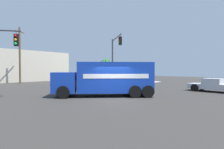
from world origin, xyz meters
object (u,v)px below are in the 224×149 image
object	(u,v)px
palm_tree_far	(105,65)
delivery_truck	(107,78)
vending_machine_red	(114,77)
pickup_silver	(215,85)
utility_pole	(20,55)
traffic_light_secondary	(115,54)

from	to	relation	value
palm_tree_far	delivery_truck	bearing A→B (deg)	-132.87
vending_machine_red	palm_tree_far	bearing A→B (deg)	60.05
vending_machine_red	pickup_silver	bearing A→B (deg)	-91.52
delivery_truck	pickup_silver	distance (m)	11.38
pickup_silver	palm_tree_far	world-z (taller)	palm_tree_far
pickup_silver	palm_tree_far	xyz separation A→B (m)	(3.56, 20.19, 2.52)
delivery_truck	utility_pole	xyz separation A→B (m)	(-0.58, 20.20, 3.26)
delivery_truck	vending_machine_red	xyz separation A→B (m)	(10.07, 8.76, -0.44)
utility_pole	traffic_light_secondary	bearing A→B (deg)	-66.39
traffic_light_secondary	pickup_silver	size ratio (longest dim) A/B	1.20
delivery_truck	traffic_light_secondary	xyz separation A→B (m)	(6.10, 4.90, 2.86)
traffic_light_secondary	palm_tree_far	distance (m)	11.82
pickup_silver	traffic_light_secondary	bearing A→B (deg)	108.28
pickup_silver	utility_pole	distance (m)	28.37
vending_machine_red	palm_tree_far	xyz separation A→B (m)	(3.17, 5.49, 2.19)
delivery_truck	palm_tree_far	world-z (taller)	palm_tree_far
utility_pole	palm_tree_far	bearing A→B (deg)	-23.26
delivery_truck	pickup_silver	size ratio (longest dim) A/B	1.48
delivery_truck	traffic_light_secondary	world-z (taller)	traffic_light_secondary
traffic_light_secondary	utility_pole	world-z (taller)	utility_pole
delivery_truck	vending_machine_red	world-z (taller)	delivery_truck
pickup_silver	delivery_truck	bearing A→B (deg)	148.50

